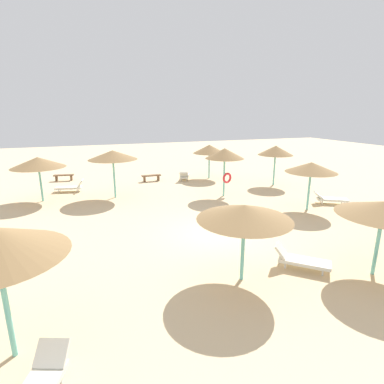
% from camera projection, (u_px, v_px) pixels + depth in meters
% --- Properties ---
extents(ground_plane, '(80.00, 80.00, 0.00)m').
position_uv_depth(ground_plane, '(215.00, 234.00, 13.30)').
color(ground_plane, beige).
extents(parasol_0, '(3.08, 3.08, 2.70)m').
position_uv_depth(parasol_0, '(38.00, 162.00, 17.64)').
color(parasol_0, '#6BC6BC').
rests_on(parasol_0, ground).
extents(parasol_2, '(2.73, 2.73, 2.66)m').
position_uv_depth(parasol_2, '(311.00, 167.00, 16.08)').
color(parasol_2, '#6BC6BC').
rests_on(parasol_2, ground).
extents(parasol_3, '(2.97, 2.97, 2.54)m').
position_uv_depth(parasol_3, '(245.00, 212.00, 9.18)').
color(parasol_3, '#6BC6BC').
rests_on(parasol_3, ground).
extents(parasol_4, '(2.64, 2.64, 2.73)m').
position_uv_depth(parasol_4, '(209.00, 149.00, 23.98)').
color(parasol_4, '#6BC6BC').
rests_on(parasol_4, ground).
extents(parasol_5, '(2.86, 2.86, 2.55)m').
position_uv_depth(parasol_5, '(384.00, 208.00, 9.48)').
color(parasol_5, '#6BC6BC').
rests_on(parasol_5, ground).
extents(parasol_6, '(2.52, 2.52, 2.92)m').
position_uv_depth(parasol_6, '(276.00, 150.00, 21.61)').
color(parasol_6, '#6BC6BC').
rests_on(parasol_6, ground).
extents(parasol_7, '(2.44, 2.44, 3.08)m').
position_uv_depth(parasol_7, '(225.00, 154.00, 18.70)').
color(parasol_7, '#6BC6BC').
rests_on(parasol_7, ground).
extents(parasol_8, '(3.00, 3.00, 2.99)m').
position_uv_depth(parasol_8, '(113.00, 155.00, 18.38)').
color(parasol_8, '#6BC6BC').
rests_on(parasol_8, ground).
extents(lounger_0, '(1.93, 1.01, 0.81)m').
position_uv_depth(lounger_0, '(71.00, 187.00, 20.36)').
color(lounger_0, silver).
rests_on(lounger_0, ground).
extents(lounger_2, '(1.96, 1.53, 0.69)m').
position_uv_depth(lounger_2, '(330.00, 199.00, 17.67)').
color(lounger_2, silver).
rests_on(lounger_2, ground).
extents(lounger_3, '(1.79, 1.74, 0.79)m').
position_uv_depth(lounger_3, '(300.00, 260.00, 10.37)').
color(lounger_3, silver).
rests_on(lounger_3, ground).
extents(lounger_4, '(1.36, 1.96, 0.77)m').
position_uv_depth(lounger_4, '(185.00, 176.00, 23.95)').
color(lounger_4, silver).
rests_on(lounger_4, ground).
extents(bench_0, '(1.50, 0.40, 0.49)m').
position_uv_depth(bench_0, '(151.00, 177.00, 23.42)').
color(bench_0, brown).
rests_on(bench_0, ground).
extents(bench_1, '(1.54, 0.63, 0.49)m').
position_uv_depth(bench_1, '(64.00, 176.00, 23.55)').
color(bench_1, brown).
rests_on(bench_1, ground).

